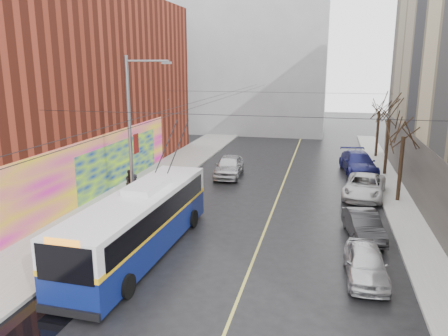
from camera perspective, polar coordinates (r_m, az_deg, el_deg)
The scene contains 21 objects.
ground at distance 15.56m, azimuth -5.62°, elevation -19.91°, with size 140.00×140.00×0.00m, color black.
sidewalk_left at distance 28.51m, azimuth -13.12°, elevation -4.20°, with size 4.00×60.00×0.15m, color gray.
sidewalk_right at distance 26.10m, azimuth 22.90°, elevation -6.59°, with size 2.00×60.00×0.15m, color gray.
lane_line at distance 27.75m, azimuth 6.75°, elevation -4.58°, with size 0.12×50.00×0.01m, color #BFB74C.
building_left at distance 33.25m, azimuth -24.83°, elevation 9.55°, with size 12.11×36.00×14.00m.
building_far at distance 58.18m, azimuth 3.13°, elevation 13.88°, with size 20.50×12.10×18.00m.
streetlight_pole at distance 24.88m, azimuth -11.88°, elevation 4.61°, with size 2.65×0.60×9.00m.
catenary_wires at distance 27.99m, azimuth -1.04°, elevation 8.73°, with size 18.00×60.00×0.22m.
tree_near at distance 28.85m, azimuth 22.53°, elevation 5.32°, with size 3.20×3.20×6.40m.
tree_mid at distance 35.71m, azimuth 20.87°, elevation 7.28°, with size 3.20×3.20×6.68m.
tree_far at distance 42.64m, azimuth 19.70°, elevation 8.08°, with size 3.20×3.20×6.57m.
puddle at distance 17.25m, azimuth -23.73°, elevation -17.45°, with size 2.80×3.04×0.01m, color black.
pigeons_flying at distance 24.12m, azimuth -4.98°, elevation 10.57°, with size 1.74×2.38×1.98m.
trolleybus at distance 20.38m, azimuth -10.90°, elevation -6.93°, with size 2.98×11.70×5.51m.
parked_car_a at distance 18.98m, azimuth 18.03°, elevation -11.73°, with size 1.61×3.99×1.36m, color silver.
parked_car_b at distance 23.16m, azimuth 17.75°, elevation -7.11°, with size 1.41×4.03×1.33m, color #29292C.
parked_car_c at distance 30.06m, azimuth 17.86°, elevation -2.28°, with size 2.43×5.28×1.47m, color #BEBEC0.
parked_car_d at distance 36.50m, azimuth 17.13°, elevation 0.64°, with size 2.35×5.77×1.67m, color navy.
following_car at distance 33.86m, azimuth 0.67°, elevation 0.26°, with size 1.94×4.83×1.65m, color #B5B5BA.
pedestrian_a at distance 28.03m, azimuth -11.43°, elevation -2.46°, with size 0.61×0.40×1.68m, color black.
pedestrian_b at distance 28.79m, azimuth -12.05°, elevation -1.96°, with size 0.87×0.68×1.79m, color black.
Camera 1 is at (4.37, -12.25, 8.53)m, focal length 35.00 mm.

